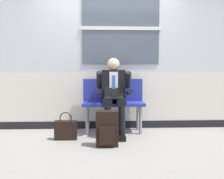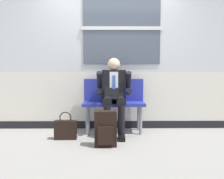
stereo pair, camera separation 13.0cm
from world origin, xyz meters
name	(u,v)px [view 1 (the left image)]	position (x,y,z in m)	size (l,w,h in m)	color
ground_plane	(110,135)	(0.00, 0.00, 0.00)	(18.00, 18.00, 0.00)	gray
station_wall	(109,44)	(0.00, 0.56, 1.54)	(6.19, 0.16, 3.08)	silver
bench_with_person	(113,100)	(0.06, 0.28, 0.55)	(1.04, 0.42, 0.91)	#28339E
person_seated	(114,93)	(0.06, 0.08, 0.68)	(0.57, 0.70, 1.26)	black
backpack	(107,129)	(-0.06, -0.57, 0.24)	(0.31, 0.21, 0.50)	black
handbag	(66,130)	(-0.68, -0.21, 0.15)	(0.34, 0.11, 0.43)	black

